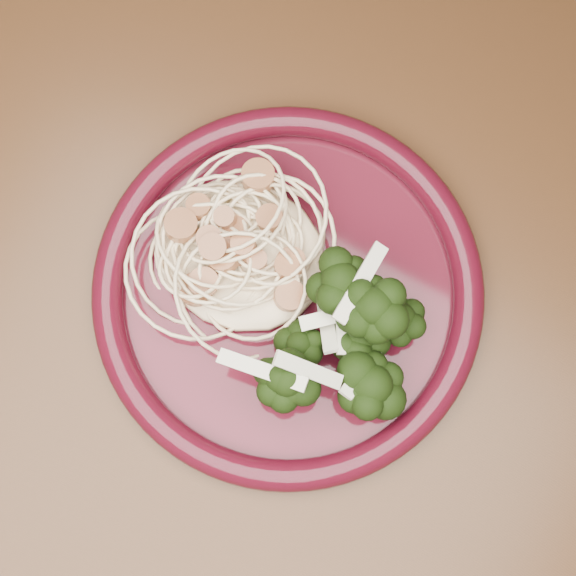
{
  "coord_description": "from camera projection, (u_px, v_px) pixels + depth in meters",
  "views": [
    {
      "loc": [
        0.1,
        -0.03,
        1.32
      ],
      "look_at": [
        0.04,
        0.08,
        0.77
      ],
      "focal_mm": 50.0,
      "sensor_mm": 36.0,
      "label": 1
    }
  ],
  "objects": [
    {
      "name": "spaghetti_pile",
      "position": [
        240.0,
        251.0,
        0.57
      ],
      "size": [
        0.14,
        0.13,
        0.03
      ],
      "primitive_type": "ellipsoid",
      "rotation": [
        0.0,
        0.0,
        -0.17
      ],
      "color": "beige",
      "rests_on": "dinner_plate"
    },
    {
      "name": "scallop_cluster",
      "position": [
        237.0,
        239.0,
        0.54
      ],
      "size": [
        0.13,
        0.13,
        0.04
      ],
      "primitive_type": null,
      "rotation": [
        0.0,
        0.0,
        -0.17
      ],
      "color": "#A86C43",
      "rests_on": "spaghetti_pile"
    },
    {
      "name": "onion_garnish",
      "position": [
        353.0,
        323.0,
        0.51
      ],
      "size": [
        0.08,
        0.11,
        0.05
      ],
      "primitive_type": null,
      "rotation": [
        0.0,
        0.0,
        -0.17
      ],
      "color": "beige",
      "rests_on": "broccoli_pile"
    },
    {
      "name": "dinner_plate",
      "position": [
        288.0,
        291.0,
        0.57
      ],
      "size": [
        0.32,
        0.32,
        0.02
      ],
      "rotation": [
        0.0,
        0.0,
        -0.17
      ],
      "color": "#430D18",
      "rests_on": "dining_table"
    },
    {
      "name": "dining_table",
      "position": [
        202.0,
        376.0,
        0.67
      ],
      "size": [
        1.2,
        0.8,
        0.75
      ],
      "color": "#472814",
      "rests_on": "ground"
    },
    {
      "name": "broccoli_pile",
      "position": [
        349.0,
        331.0,
        0.54
      ],
      "size": [
        0.11,
        0.16,
        0.05
      ],
      "primitive_type": "ellipsoid",
      "rotation": [
        0.0,
        0.0,
        -0.17
      ],
      "color": "black",
      "rests_on": "dinner_plate"
    }
  ]
}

